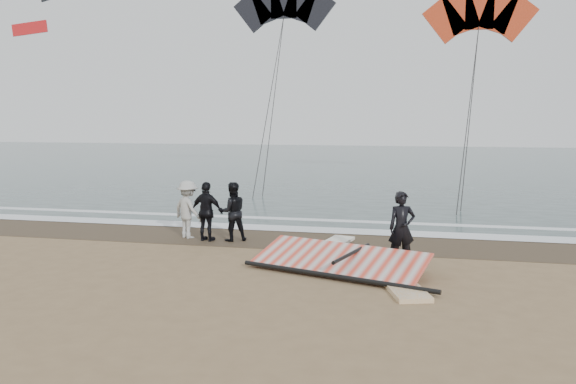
# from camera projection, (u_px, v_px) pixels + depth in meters

# --- Properties ---
(ground) EXTENTS (120.00, 120.00, 0.00)m
(ground) POSITION_uv_depth(u_px,v_px,m) (299.00, 286.00, 11.91)
(ground) COLOR #8C704C
(ground) RESTS_ON ground
(sea) EXTENTS (120.00, 54.00, 0.02)m
(sea) POSITION_uv_depth(u_px,v_px,m) (378.00, 163.00, 43.91)
(sea) COLOR #233838
(sea) RESTS_ON ground
(wet_sand) EXTENTS (120.00, 2.80, 0.01)m
(wet_sand) POSITION_uv_depth(u_px,v_px,m) (328.00, 241.00, 16.27)
(wet_sand) COLOR #4C3D2B
(wet_sand) RESTS_ON ground
(foam_near) EXTENTS (120.00, 0.90, 0.01)m
(foam_near) POSITION_uv_depth(u_px,v_px,m) (334.00, 230.00, 17.63)
(foam_near) COLOR white
(foam_near) RESTS_ON sea
(foam_far) EXTENTS (120.00, 0.45, 0.01)m
(foam_far) POSITION_uv_depth(u_px,v_px,m) (341.00, 221.00, 19.28)
(foam_far) COLOR white
(foam_far) RESTS_ON sea
(man_main) EXTENTS (0.75, 0.60, 1.79)m
(man_main) POSITION_uv_depth(u_px,v_px,m) (402.00, 228.00, 13.59)
(man_main) COLOR black
(man_main) RESTS_ON ground
(board_white) EXTENTS (1.38, 2.55, 0.10)m
(board_white) POSITION_uv_depth(u_px,v_px,m) (399.00, 283.00, 11.97)
(board_white) COLOR silver
(board_white) RESTS_ON ground
(board_cream) EXTENTS (1.12, 2.37, 0.10)m
(board_cream) POSITION_uv_depth(u_px,v_px,m) (331.00, 245.00, 15.50)
(board_cream) COLOR white
(board_cream) RESTS_ON ground
(trio_cluster) EXTENTS (2.56, 1.15, 1.73)m
(trio_cluster) POSITION_uv_depth(u_px,v_px,m) (207.00, 211.00, 16.31)
(trio_cluster) COLOR black
(trio_cluster) RESTS_ON ground
(sail_rig) EXTENTS (4.47, 2.89, 0.51)m
(sail_rig) POSITION_uv_depth(u_px,v_px,m) (337.00, 262.00, 13.15)
(sail_rig) COLOR black
(sail_rig) RESTS_ON ground
(kite_red) EXTENTS (6.18, 5.30, 13.32)m
(kite_red) POSITION_uv_depth(u_px,v_px,m) (479.00, 19.00, 28.86)
(kite_red) COLOR red
(kite_red) RESTS_ON ground
(kite_dark) EXTENTS (6.84, 5.26, 14.07)m
(kite_dark) POSITION_uv_depth(u_px,v_px,m) (284.00, 11.00, 33.45)
(kite_dark) COLOR black
(kite_dark) RESTS_ON ground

